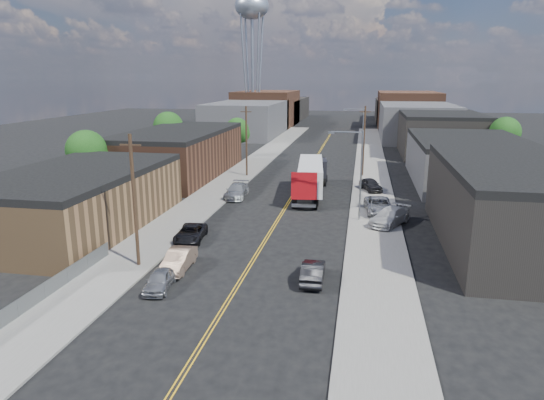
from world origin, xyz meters
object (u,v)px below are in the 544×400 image
at_px(car_right_lot_b, 390,216).
at_px(car_right_lot_c, 371,185).
at_px(car_left_b, 179,260).
at_px(car_left_c, 191,233).
at_px(car_left_d, 237,191).
at_px(car_right_oncoming, 313,272).
at_px(car_right_lot_a, 379,205).
at_px(semi_truck, 312,175).
at_px(water_tower, 252,11).
at_px(car_left_a, 160,280).

relative_size(car_right_lot_b, car_right_lot_c, 1.24).
relative_size(car_left_b, car_left_c, 0.95).
height_order(car_left_d, car_right_oncoming, car_left_d).
bearing_deg(car_left_b, car_right_oncoming, -4.36).
bearing_deg(car_left_b, car_right_lot_a, 47.77).
bearing_deg(car_right_lot_c, car_left_d, 179.40).
height_order(semi_truck, car_right_lot_c, semi_truck).
xyz_separation_m(water_tower, car_left_c, (15.60, -93.57, -29.97)).
distance_m(car_left_d, car_right_lot_b, 19.20).
height_order(car_left_d, car_right_lot_c, car_right_lot_c).
distance_m(car_right_oncoming, car_right_lot_a, 19.01).
xyz_separation_m(car_right_oncoming, car_right_lot_b, (5.88, 14.35, 0.23)).
relative_size(car_left_c, car_right_lot_a, 0.84).
bearing_deg(car_right_lot_a, car_left_d, 159.27).
relative_size(car_left_d, car_right_lot_b, 1.02).
bearing_deg(water_tower, car_left_a, -80.67).
xyz_separation_m(semi_truck, car_left_a, (-7.14, -29.29, -1.72)).
bearing_deg(car_right_oncoming, semi_truck, -85.18).
bearing_deg(car_right_lot_b, car_right_oncoming, -83.55).
distance_m(water_tower, car_left_d, 84.62).
xyz_separation_m(car_left_a, car_left_c, (-1.40, 9.93, 0.01)).
bearing_deg(car_right_lot_b, water_tower, 139.66).
bearing_deg(car_right_lot_b, car_left_b, -109.81).
height_order(car_left_b, car_right_lot_b, car_right_lot_b).
height_order(car_left_c, car_left_d, car_left_d).
relative_size(car_left_c, car_right_oncoming, 1.12).
bearing_deg(water_tower, car_right_lot_c, -66.42).
distance_m(water_tower, car_left_a, 109.09).
bearing_deg(water_tower, car_right_lot_a, -68.70).
height_order(car_left_b, car_right_lot_c, car_right_lot_c).
bearing_deg(car_right_lot_a, car_left_b, -135.51).
bearing_deg(car_left_a, car_right_lot_b, 41.03).
bearing_deg(semi_truck, water_tower, 102.33).
xyz_separation_m(car_left_a, car_right_lot_b, (15.88, 17.50, 0.28)).
distance_m(car_left_b, car_left_c, 6.60).
bearing_deg(car_right_oncoming, car_right_lot_a, -106.61).
distance_m(car_left_c, car_right_lot_b, 18.87).
height_order(water_tower, semi_truck, water_tower).
bearing_deg(car_left_c, car_left_a, -88.22).
bearing_deg(car_right_lot_a, car_right_lot_b, -83.02).
height_order(car_right_oncoming, car_right_lot_b, car_right_lot_b).
bearing_deg(car_right_lot_c, car_left_c, -147.11).
height_order(water_tower, car_left_c, water_tower).
xyz_separation_m(car_left_d, car_right_oncoming, (11.40, -22.72, -0.10)).
relative_size(semi_truck, car_left_c, 3.35).
xyz_separation_m(car_right_lot_a, car_right_lot_b, (0.91, -4.00, -0.01)).
distance_m(semi_truck, car_right_lot_c, 7.73).
bearing_deg(car_right_lot_b, car_left_c, -127.60).
distance_m(semi_truck, car_right_lot_b, 14.75).
bearing_deg(car_left_d, car_left_a, -89.55).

